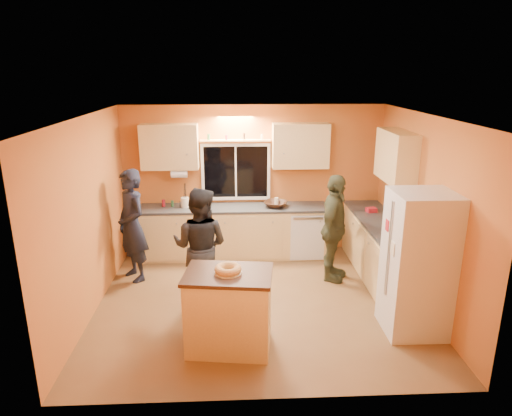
{
  "coord_description": "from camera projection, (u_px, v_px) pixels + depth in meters",
  "views": [
    {
      "loc": [
        -0.32,
        -5.8,
        3.17
      ],
      "look_at": [
        -0.02,
        0.4,
        1.27
      ],
      "focal_mm": 32.0,
      "sensor_mm": 36.0,
      "label": 1
    }
  ],
  "objects": [
    {
      "name": "mixing_bowl",
      "position": [
        276.0,
        204.0,
        7.82
      ],
      "size": [
        0.5,
        0.5,
        0.09
      ],
      "primitive_type": "imported",
      "rotation": [
        0.0,
        0.0,
        -0.38
      ],
      "color": "black",
      "rests_on": "back_counter"
    },
    {
      "name": "back_counter",
      "position": [
        255.0,
        231.0,
        7.98
      ],
      "size": [
        4.23,
        0.62,
        0.9
      ],
      "color": "#DAB572",
      "rests_on": "ground"
    },
    {
      "name": "room_shell",
      "position": [
        266.0,
        184.0,
        6.41
      ],
      "size": [
        4.54,
        4.04,
        2.61
      ],
      "color": "#C57A32",
      "rests_on": "ground"
    },
    {
      "name": "person_left",
      "position": [
        132.0,
        226.0,
        6.96
      ],
      "size": [
        0.72,
        0.76,
        1.75
      ],
      "primitive_type": "imported",
      "rotation": [
        0.0,
        0.0,
        -0.92
      ],
      "color": "black",
      "rests_on": "ground"
    },
    {
      "name": "red_box",
      "position": [
        371.0,
        210.0,
        7.54
      ],
      "size": [
        0.18,
        0.15,
        0.07
      ],
      "primitive_type": "cube",
      "rotation": [
        0.0,
        0.0,
        0.2
      ],
      "color": "#AD1A29",
      "rests_on": "right_counter"
    },
    {
      "name": "refrigerator",
      "position": [
        418.0,
        264.0,
        5.54
      ],
      "size": [
        0.72,
        0.7,
        1.8
      ],
      "primitive_type": "cube",
      "color": "silver",
      "rests_on": "ground"
    },
    {
      "name": "person_center",
      "position": [
        200.0,
        246.0,
        6.27
      ],
      "size": [
        0.96,
        0.84,
        1.66
      ],
      "primitive_type": "imported",
      "rotation": [
        0.0,
        0.0,
        2.85
      ],
      "color": "black",
      "rests_on": "ground"
    },
    {
      "name": "potted_plant",
      "position": [
        391.0,
        220.0,
        6.67
      ],
      "size": [
        0.33,
        0.31,
        0.29
      ],
      "primitive_type": "imported",
      "rotation": [
        0.0,
        0.0,
        0.39
      ],
      "color": "gray",
      "rests_on": "right_counter"
    },
    {
      "name": "utensil_crock",
      "position": [
        185.0,
        202.0,
        7.79
      ],
      "size": [
        0.14,
        0.14,
        0.17
      ],
      "primitive_type": "cylinder",
      "color": "beige",
      "rests_on": "back_counter"
    },
    {
      "name": "bundt_pastry",
      "position": [
        228.0,
        269.0,
        5.14
      ],
      "size": [
        0.31,
        0.31,
        0.09
      ],
      "primitive_type": "torus",
      "color": "#DDB05A",
      "rests_on": "island"
    },
    {
      "name": "right_counter",
      "position": [
        385.0,
        256.0,
        6.92
      ],
      "size": [
        0.62,
        1.84,
        0.9
      ],
      "color": "#DAB572",
      "rests_on": "ground"
    },
    {
      "name": "person_right",
      "position": [
        334.0,
        228.0,
        6.96
      ],
      "size": [
        0.78,
        1.06,
        1.67
      ],
      "primitive_type": "imported",
      "rotation": [
        0.0,
        0.0,
        1.15
      ],
      "color": "#383B25",
      "rests_on": "ground"
    },
    {
      "name": "ground",
      "position": [
        259.0,
        302.0,
        6.48
      ],
      "size": [
        4.5,
        4.5,
        0.0
      ],
      "primitive_type": "plane",
      "color": "brown",
      "rests_on": "ground"
    },
    {
      "name": "island",
      "position": [
        229.0,
        310.0,
        5.29
      ],
      "size": [
        1.07,
        0.8,
        0.96
      ],
      "rotation": [
        0.0,
        0.0,
        -0.13
      ],
      "color": "#DAB572",
      "rests_on": "ground"
    }
  ]
}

